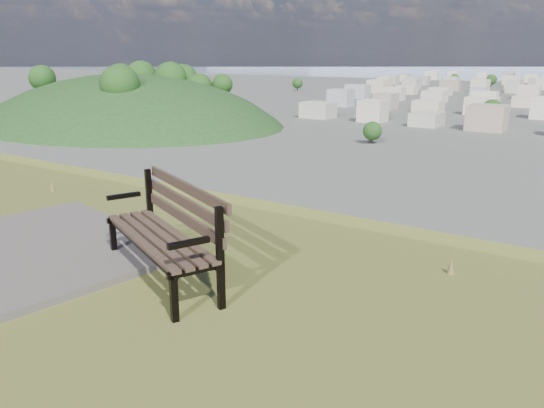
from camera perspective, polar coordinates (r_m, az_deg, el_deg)
The scene contains 2 objects.
park_bench at distance 5.25m, azimuth -11.15°, elevation -2.38°, with size 1.89×1.27×0.95m.
green_wooded_hill at distance 218.54m, azimuth -15.13°, elevation 8.38°, with size 148.89×119.11×74.44m.
Camera 1 is at (3.63, -1.96, 27.17)m, focal length 35.00 mm.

